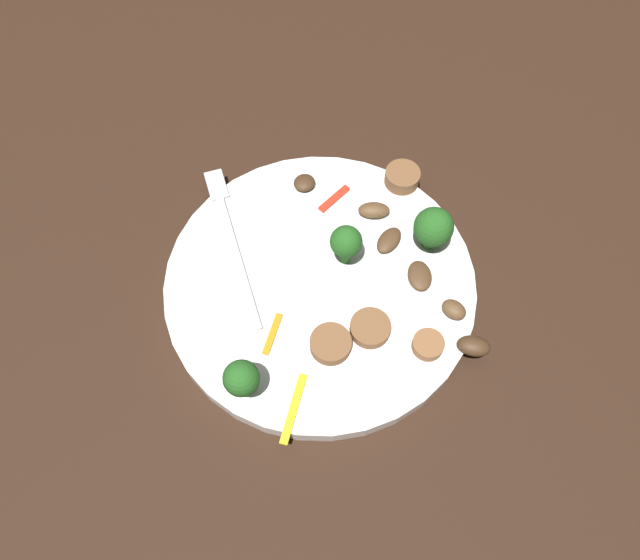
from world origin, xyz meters
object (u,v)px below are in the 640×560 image
at_px(plate, 320,284).
at_px(pepper_strip_2, 334,199).
at_px(sausage_slice_2, 331,344).
at_px(mushroom_4, 474,346).
at_px(broccoli_floret_2, 346,242).
at_px(mushroom_1, 304,183).
at_px(sausage_slice_3, 428,345).
at_px(sausage_slice_0, 402,177).
at_px(mushroom_5, 389,240).
at_px(pepper_strip_1, 294,409).
at_px(mushroom_2, 420,276).
at_px(broccoli_floret_0, 433,228).
at_px(broccoli_floret_1, 242,379).
at_px(sausage_slice_1, 370,328).
at_px(fork, 231,233).
at_px(mushroom_3, 374,210).
at_px(mushroom_0, 454,310).
at_px(pepper_strip_0, 273,334).

height_order(plate, pepper_strip_2, pepper_strip_2).
xyz_separation_m(plate, pepper_strip_2, (0.08, -0.04, 0.01)).
distance_m(sausage_slice_2, mushroom_4, 0.12).
distance_m(broccoli_floret_2, mushroom_1, 0.10).
relative_size(sausage_slice_3, pepper_strip_2, 0.72).
height_order(sausage_slice_0, mushroom_4, sausage_slice_0).
relative_size(mushroom_5, pepper_strip_1, 0.52).
height_order(sausage_slice_0, mushroom_2, sausage_slice_0).
distance_m(broccoli_floret_0, mushroom_2, 0.05).
bearing_deg(plate, sausage_slice_3, -140.32).
distance_m(broccoli_floret_2, mushroom_4, 0.14).
height_order(broccoli_floret_1, mushroom_4, broccoli_floret_1).
distance_m(sausage_slice_1, mushroom_4, 0.09).
distance_m(plate, sausage_slice_3, 0.11).
height_order(fork, broccoli_floret_2, broccoli_floret_2).
bearing_deg(mushroom_3, mushroom_0, -162.80).
height_order(fork, mushroom_4, mushroom_4).
xyz_separation_m(sausage_slice_2, mushroom_4, (-0.03, -0.12, 0.00)).
bearing_deg(mushroom_1, mushroom_2, -149.43).
height_order(fork, mushroom_0, mushroom_0).
relative_size(sausage_slice_2, mushroom_4, 1.26).
distance_m(sausage_slice_0, mushroom_3, 0.05).
height_order(sausage_slice_2, pepper_strip_1, sausage_slice_2).
distance_m(mushroom_2, pepper_strip_2, 0.12).
height_order(plate, mushroom_0, mushroom_0).
bearing_deg(mushroom_0, sausage_slice_3, 127.12).
distance_m(mushroom_3, mushroom_4, 0.16).
bearing_deg(plate, sausage_slice_1, -153.91).
bearing_deg(mushroom_3, pepper_strip_0, 128.49).
bearing_deg(broccoli_floret_2, mushroom_0, -134.57).
bearing_deg(fork, sausage_slice_3, -140.61).
height_order(sausage_slice_3, mushroom_2, sausage_slice_3).
bearing_deg(sausage_slice_0, broccoli_floret_2, 131.92).
height_order(mushroom_2, mushroom_4, mushroom_4).
xyz_separation_m(sausage_slice_1, mushroom_3, (0.12, -0.04, 0.00)).
xyz_separation_m(broccoli_floret_0, pepper_strip_0, (-0.05, 0.16, -0.03)).
height_order(mushroom_0, mushroom_3, same).
xyz_separation_m(sausage_slice_2, mushroom_5, (0.09, -0.08, -0.00)).
bearing_deg(sausage_slice_0, mushroom_3, 127.37).
bearing_deg(pepper_strip_2, mushroom_3, -128.68).
bearing_deg(mushroom_5, mushroom_4, -163.14).
relative_size(mushroom_0, pepper_strip_0, 0.58).
distance_m(plate, broccoli_floret_0, 0.12).
bearing_deg(pepper_strip_0, mushroom_4, -109.46).
bearing_deg(broccoli_floret_2, plate, 117.46).
distance_m(broccoli_floret_0, mushroom_3, 0.07).
bearing_deg(sausage_slice_3, mushroom_0, -52.88).
distance_m(fork, mushroom_3, 0.14).
xyz_separation_m(broccoli_floret_1, pepper_strip_1, (-0.02, -0.03, -0.03)).
bearing_deg(sausage_slice_2, broccoli_floret_2, -24.30).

